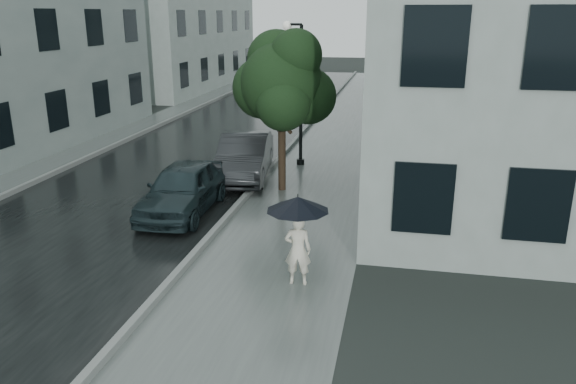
% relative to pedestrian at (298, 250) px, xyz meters
% --- Properties ---
extents(ground, '(120.00, 120.00, 0.00)m').
position_rel_pedestrian_xyz_m(ground, '(-0.92, -0.35, -0.74)').
color(ground, black).
rests_on(ground, ground).
extents(sidewalk, '(3.50, 60.00, 0.01)m').
position_rel_pedestrian_xyz_m(sidewalk, '(-0.67, 11.65, -0.73)').
color(sidewalk, slate).
rests_on(sidewalk, ground).
extents(kerb_near, '(0.15, 60.00, 0.15)m').
position_rel_pedestrian_xyz_m(kerb_near, '(-2.49, 11.65, -0.66)').
color(kerb_near, slate).
rests_on(kerb_near, ground).
extents(asphalt_road, '(6.85, 60.00, 0.00)m').
position_rel_pedestrian_xyz_m(asphalt_road, '(-5.99, 11.65, -0.73)').
color(asphalt_road, black).
rests_on(asphalt_road, ground).
extents(kerb_far, '(0.15, 60.00, 0.15)m').
position_rel_pedestrian_xyz_m(kerb_far, '(-9.49, 11.65, -0.66)').
color(kerb_far, slate).
rests_on(kerb_far, ground).
extents(sidewalk_far, '(1.70, 60.00, 0.01)m').
position_rel_pedestrian_xyz_m(sidewalk_far, '(-10.42, 11.65, -0.73)').
color(sidewalk_far, '#4C5451').
rests_on(sidewalk_far, ground).
extents(building_near, '(7.02, 36.00, 9.00)m').
position_rel_pedestrian_xyz_m(building_near, '(4.56, 19.15, 3.76)').
color(building_near, '#929F9B').
rests_on(building_near, ground).
extents(building_far_b, '(7.02, 18.00, 8.00)m').
position_rel_pedestrian_xyz_m(building_far_b, '(-14.69, 29.65, 3.26)').
color(building_far_b, '#929F9B').
rests_on(building_far_b, ground).
extents(pedestrian, '(0.56, 0.39, 1.46)m').
position_rel_pedestrian_xyz_m(pedestrian, '(0.00, 0.00, 0.00)').
color(pedestrian, silver).
rests_on(pedestrian, sidewalk).
extents(umbrella, '(1.44, 1.44, 0.95)m').
position_rel_pedestrian_xyz_m(umbrella, '(-0.01, 0.02, 0.96)').
color(umbrella, black).
rests_on(umbrella, ground).
extents(street_tree, '(3.15, 2.87, 4.80)m').
position_rel_pedestrian_xyz_m(street_tree, '(-1.63, 6.19, 2.53)').
color(street_tree, '#332619').
rests_on(street_tree, ground).
extents(lamp_post, '(0.82, 0.47, 4.94)m').
position_rel_pedestrian_xyz_m(lamp_post, '(-1.76, 9.21, 2.10)').
color(lamp_post, black).
rests_on(lamp_post, ground).
extents(car_near, '(1.72, 4.04, 1.36)m').
position_rel_pedestrian_xyz_m(car_near, '(-3.82, 3.53, -0.05)').
color(car_near, '#1A292C').
rests_on(car_near, ground).
extents(car_far, '(2.10, 4.51, 1.43)m').
position_rel_pedestrian_xyz_m(car_far, '(-3.12, 7.13, -0.01)').
color(car_far, '#232528').
rests_on(car_far, ground).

